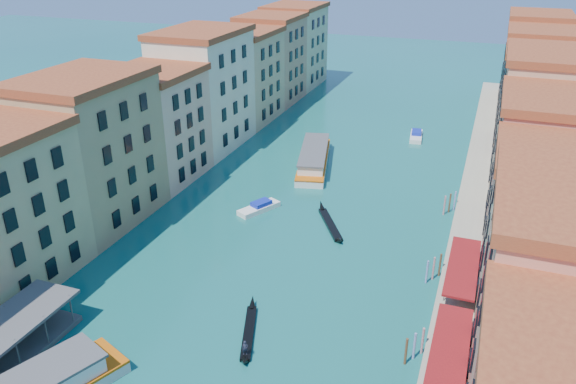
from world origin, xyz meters
name	(u,v)px	position (x,y,z in m)	size (l,w,h in m)	color
left_bank_palazzos	(187,103)	(-26.00, 64.68, 9.71)	(12.80, 128.40, 21.00)	#C9BA8D
right_bank_palazzos	(543,141)	(30.00, 65.00, 9.75)	(12.80, 128.40, 21.00)	#A04B39
quay	(473,193)	(22.00, 65.00, 0.50)	(4.00, 140.00, 1.00)	#A29A82
restaurant_awnings	(447,362)	(22.19, 23.00, 2.99)	(3.20, 44.55, 3.12)	maroon
mooring_poles_right	(419,329)	(19.10, 28.80, 1.30)	(1.44, 54.24, 3.20)	#55361D
vaporetto_far	(314,158)	(-4.32, 68.39, 1.32)	(8.98, 20.29, 2.94)	white
gondola_fore	(249,331)	(3.34, 23.87, 0.36)	(4.17, 10.25, 2.11)	black
gondola_far	(330,223)	(4.39, 48.49, 0.34)	(6.79, 10.56, 1.67)	black
motorboat_mid	(259,207)	(-6.24, 49.23, 0.52)	(4.77, 6.66, 1.34)	white
motorboat_far	(416,135)	(9.98, 88.20, 0.55)	(2.86, 7.04, 1.42)	white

